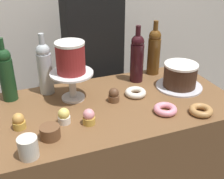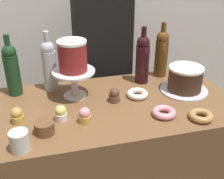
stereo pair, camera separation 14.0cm
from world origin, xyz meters
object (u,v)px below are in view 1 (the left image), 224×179
cupcake_caramel (19,121)px  barista_figure (94,77)px  cupcake_chocolate (114,95)px  cookie_stack (50,132)px  cake_stand_pedestal (72,81)px  cupcake_strawberry (89,117)px  wine_bottle_dark_red (137,57)px  donut_pink (165,109)px  donut_sugar (136,93)px  wine_bottle_amber (154,51)px  coffee_cup_ceramic (28,148)px  wine_bottle_green (6,74)px  white_layer_cake (70,58)px  wine_bottle_clear (45,68)px  cupcake_lemon (64,116)px  donut_maple (201,110)px  chocolate_round_cake (180,75)px

cupcake_caramel → barista_figure: size_ratio=0.05×
cupcake_chocolate → cookie_stack: 0.40m
cake_stand_pedestal → barista_figure: size_ratio=0.14×
cupcake_chocolate → cupcake_strawberry: size_ratio=1.00×
wine_bottle_dark_red → cupcake_strawberry: size_ratio=4.38×
cupcake_caramel → donut_pink: bearing=-9.6°
donut_sugar → barista_figure: size_ratio=0.07×
wine_bottle_amber → barista_figure: bearing=134.9°
coffee_cup_ceramic → wine_bottle_amber: bearing=33.1°
cupcake_strawberry → wine_bottle_dark_red: bearing=40.6°
wine_bottle_green → cookie_stack: bearing=-71.5°
donut_sugar → cookie_stack: 0.53m
wine_bottle_green → cookie_stack: (0.13, -0.40, -0.12)m
donut_sugar → cookie_stack: (-0.49, -0.21, 0.01)m
wine_bottle_green → cupcake_chocolate: size_ratio=4.38×
wine_bottle_green → barista_figure: size_ratio=0.20×
cupcake_strawberry → white_layer_cake: bearing=92.3°
wine_bottle_green → wine_bottle_amber: same height
wine_bottle_amber → cupcake_strawberry: (-0.53, -0.39, -0.11)m
wine_bottle_clear → cupcake_lemon: wine_bottle_clear is taller
wine_bottle_dark_red → donut_maple: (0.13, -0.44, -0.13)m
wine_bottle_clear → barista_figure: (0.36, 0.32, -0.25)m
donut_sugar → coffee_cup_ceramic: size_ratio=1.32×
cupcake_strawberry → barista_figure: size_ratio=0.05×
coffee_cup_ceramic → cake_stand_pedestal: bearing=55.3°
wine_bottle_dark_red → wine_bottle_amber: bearing=23.2°
donut_maple → cupcake_lemon: bearing=166.3°
white_layer_cake → cupcake_strawberry: (0.01, -0.25, -0.19)m
cupcake_caramel → donut_maple: 0.83m
donut_sugar → wine_bottle_dark_red: bearing=63.9°
wine_bottle_dark_red → wine_bottle_clear: same height
wine_bottle_amber → coffee_cup_ceramic: (-0.80, -0.52, -0.10)m
wine_bottle_clear → cupcake_caramel: (-0.17, -0.29, -0.11)m
cupcake_lemon → cupcake_caramel: bearing=171.4°
donut_maple → barista_figure: 0.85m
cookie_stack → cupcake_strawberry: bearing=13.1°
donut_pink → cupcake_strawberry: bearing=174.3°
cake_stand_pedestal → donut_maple: bearing=-33.9°
wine_bottle_amber → donut_sugar: wine_bottle_amber is taller
cupcake_lemon → cupcake_caramel: size_ratio=1.00×
donut_sugar → cookie_stack: bearing=-156.7°
wine_bottle_clear → cupcake_strawberry: size_ratio=4.38×
cupcake_chocolate → cake_stand_pedestal: bearing=151.4°
wine_bottle_green → donut_sugar: size_ratio=2.91×
cupcake_lemon → cupcake_strawberry: size_ratio=1.00×
cupcake_caramel → cupcake_strawberry: size_ratio=1.00×
cupcake_caramel → cupcake_chocolate: 0.48m
white_layer_cake → cookie_stack: bearing=-120.0°
chocolate_round_cake → wine_bottle_green: bearing=167.7°
cupcake_caramel → donut_pink: (0.66, -0.11, -0.02)m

